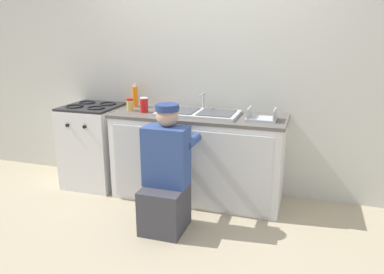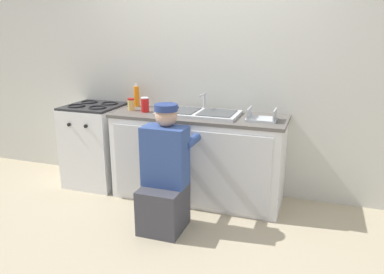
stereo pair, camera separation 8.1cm
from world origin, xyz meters
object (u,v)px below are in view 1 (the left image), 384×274
object	(u,v)px
sink_double_basin	(198,113)
dish_rack_tray	(261,117)
stove_range	(94,145)
soda_cup_red	(144,105)
plumber_person	(166,179)
soap_bottle_orange	(135,96)
condiment_jar	(130,105)

from	to	relation	value
sink_double_basin	dish_rack_tray	xyz separation A→B (m)	(0.63, -0.04, 0.01)
stove_range	soda_cup_red	bearing A→B (deg)	-4.96
plumber_person	soap_bottle_orange	xyz separation A→B (m)	(-0.70, 0.88, 0.54)
sink_double_basin	soda_cup_red	xyz separation A→B (m)	(-0.56, -0.06, 0.06)
soda_cup_red	dish_rack_tray	distance (m)	1.19
condiment_jar	soda_cup_red	xyz separation A→B (m)	(0.17, -0.03, 0.01)
sink_double_basin	soda_cup_red	distance (m)	0.57
stove_range	dish_rack_tray	world-z (taller)	dish_rack_tray
stove_range	plumber_person	bearing A→B (deg)	-31.33
sink_double_basin	stove_range	size ratio (longest dim) A/B	0.87
condiment_jar	soap_bottle_orange	bearing A→B (deg)	101.53
sink_double_basin	condiment_jar	distance (m)	0.74
stove_range	sink_double_basin	bearing A→B (deg)	0.10
stove_range	plumber_person	distance (m)	1.33
stove_range	soap_bottle_orange	bearing A→B (deg)	22.96
sink_double_basin	plumber_person	world-z (taller)	plumber_person
soap_bottle_orange	sink_double_basin	bearing A→B (deg)	-13.27
plumber_person	dish_rack_tray	bearing A→B (deg)	42.80
soda_cup_red	condiment_jar	bearing A→B (deg)	171.18
plumber_person	stove_range	bearing A→B (deg)	148.67
stove_range	condiment_jar	world-z (taller)	condiment_jar
stove_range	condiment_jar	bearing A→B (deg)	-3.55
sink_double_basin	soda_cup_red	size ratio (longest dim) A/B	5.26
soap_bottle_orange	dish_rack_tray	distance (m)	1.43
condiment_jar	stove_range	bearing A→B (deg)	176.45
stove_range	soap_bottle_orange	world-z (taller)	soap_bottle_orange
condiment_jar	dish_rack_tray	world-z (taller)	condiment_jar
condiment_jar	soda_cup_red	size ratio (longest dim) A/B	0.84
plumber_person	condiment_jar	size ratio (longest dim) A/B	8.63
stove_range	condiment_jar	size ratio (longest dim) A/B	7.20
condiment_jar	soda_cup_red	distance (m)	0.18
condiment_jar	dish_rack_tray	bearing A→B (deg)	-0.20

